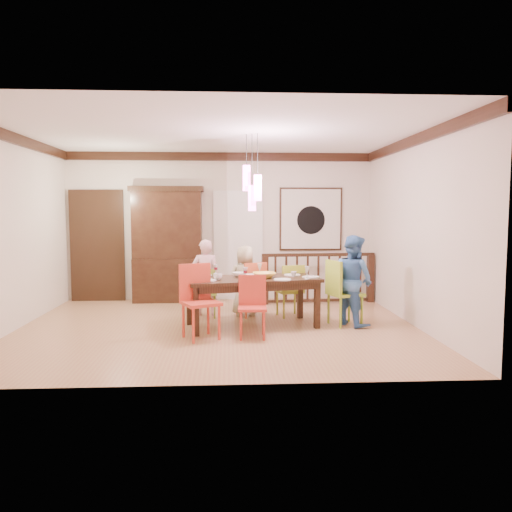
{
  "coord_description": "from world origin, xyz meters",
  "views": [
    {
      "loc": [
        0.16,
        -7.43,
        1.76
      ],
      "look_at": [
        0.59,
        0.29,
        1.06
      ],
      "focal_mm": 35.0,
      "sensor_mm": 36.0,
      "label": 1
    }
  ],
  "objects": [
    {
      "name": "person_far_left",
      "position": [
        -0.23,
        0.92,
        0.64
      ],
      "size": [
        0.48,
        0.32,
        1.29
      ],
      "primitive_type": "imported",
      "rotation": [
        0.0,
        0.0,
        3.11
      ],
      "color": "#FBBFCB",
      "rests_on": "floor"
    },
    {
      "name": "pendant_cluster",
      "position": [
        0.51,
        0.07,
        2.11
      ],
      "size": [
        0.27,
        0.21,
        1.14
      ],
      "color": "#FA4BB7",
      "rests_on": "ceiling"
    },
    {
      "name": "person_end_right",
      "position": [
        2.07,
        0.08,
        0.7
      ],
      "size": [
        0.79,
        0.85,
        1.39
      ],
      "primitive_type": "imported",
      "rotation": [
        0.0,
        0.0,
        2.09
      ],
      "color": "#4379BC",
      "rests_on": "floor"
    },
    {
      "name": "chair_far_mid",
      "position": [
        0.52,
        0.84,
        0.52
      ],
      "size": [
        0.55,
        0.55,
        0.91
      ],
      "rotation": [
        0.0,
        0.0,
        3.58
      ],
      "color": "#D65228",
      "rests_on": "floor"
    },
    {
      "name": "chair_far_left",
      "position": [
        -0.24,
        0.79,
        0.47
      ],
      "size": [
        0.4,
        0.4,
        0.82
      ],
      "rotation": [
        0.0,
        0.0,
        3.22
      ],
      "color": "#87AE33",
      "rests_on": "floor"
    },
    {
      "name": "plate_far_mid",
      "position": [
        0.55,
        0.37,
        0.76
      ],
      "size": [
        0.26,
        0.26,
        0.01
      ],
      "primitive_type": "cylinder",
      "color": "white",
      "rests_on": "dining_table"
    },
    {
      "name": "chair_near_left",
      "position": [
        -0.22,
        -0.64,
        0.59
      ],
      "size": [
        0.62,
        0.62,
        1.03
      ],
      "rotation": [
        0.0,
        0.0,
        0.45
      ],
      "color": "red",
      "rests_on": "floor"
    },
    {
      "name": "plate_near_mid",
      "position": [
        0.95,
        -0.21,
        0.76
      ],
      "size": [
        0.26,
        0.26,
        0.01
      ],
      "primitive_type": "cylinder",
      "color": "white",
      "rests_on": "dining_table"
    },
    {
      "name": "wall_left",
      "position": [
        -3.0,
        0.0,
        1.45
      ],
      "size": [
        0.0,
        5.0,
        5.0
      ],
      "primitive_type": "plane",
      "rotation": [
        1.57,
        0.0,
        1.57
      ],
      "color": "silver",
      "rests_on": "floor"
    },
    {
      "name": "crown_molding",
      "position": [
        0.0,
        0.0,
        2.82
      ],
      "size": [
        6.0,
        5.0,
        0.16
      ],
      "primitive_type": null,
      "color": "black",
      "rests_on": "wall_back"
    },
    {
      "name": "ceiling",
      "position": [
        0.0,
        0.0,
        2.9
      ],
      "size": [
        6.0,
        6.0,
        0.0
      ],
      "primitive_type": "plane",
      "rotation": [
        3.14,
        0.0,
        0.0
      ],
      "color": "white",
      "rests_on": "wall_back"
    },
    {
      "name": "small_bowl",
      "position": [
        0.32,
        0.19,
        0.78
      ],
      "size": [
        0.28,
        0.28,
        0.07
      ],
      "primitive_type": "imported",
      "rotation": [
        0.0,
        0.0,
        -0.34
      ],
      "color": "white",
      "rests_on": "dining_table"
    },
    {
      "name": "cup_right",
      "position": [
        1.16,
        0.14,
        0.79
      ],
      "size": [
        0.09,
        0.09,
        0.08
      ],
      "primitive_type": "imported",
      "rotation": [
        0.0,
        0.0,
        -0.01
      ],
      "color": "silver",
      "rests_on": "dining_table"
    },
    {
      "name": "plate_end_right",
      "position": [
        1.41,
        0.05,
        0.76
      ],
      "size": [
        0.26,
        0.26,
        0.01
      ],
      "primitive_type": "cylinder",
      "color": "white",
      "rests_on": "dining_table"
    },
    {
      "name": "painting",
      "position": [
        1.8,
        2.46,
        1.6
      ],
      "size": [
        1.25,
        0.06,
        1.25
      ],
      "color": "black",
      "rests_on": "wall_back"
    },
    {
      "name": "plate_far_left",
      "position": [
        -0.23,
        0.35,
        0.76
      ],
      "size": [
        0.26,
        0.26,
        0.01
      ],
      "primitive_type": "cylinder",
      "color": "white",
      "rests_on": "dining_table"
    },
    {
      "name": "balustrade",
      "position": [
        1.87,
        1.95,
        0.5
      ],
      "size": [
        2.19,
        0.21,
        0.96
      ],
      "rotation": [
        0.0,
        0.0,
        0.06
      ],
      "color": "black",
      "rests_on": "floor"
    },
    {
      "name": "wine_glass_d",
      "position": [
        1.33,
        -0.12,
        0.84
      ],
      "size": [
        0.08,
        0.08,
        0.19
      ],
      "primitive_type": null,
      "color": "silver",
      "rests_on": "dining_table"
    },
    {
      "name": "cup_left",
      "position": [
        -0.0,
        -0.15,
        0.8
      ],
      "size": [
        0.14,
        0.14,
        0.1
      ],
      "primitive_type": "imported",
      "rotation": [
        0.0,
        0.0,
        -0.11
      ],
      "color": "silver",
      "rests_on": "dining_table"
    },
    {
      "name": "person_far_mid",
      "position": [
        0.44,
        0.87,
        0.59
      ],
      "size": [
        0.58,
        0.38,
        1.19
      ],
      "primitive_type": "imported",
      "rotation": [
        0.0,
        0.0,
        3.15
      ],
      "color": "#BFB991",
      "rests_on": "floor"
    },
    {
      "name": "napkin",
      "position": [
        0.39,
        -0.33,
        0.76
      ],
      "size": [
        0.18,
        0.14,
        0.01
      ],
      "primitive_type": "cube",
      "color": "#D83359",
      "rests_on": "dining_table"
    },
    {
      "name": "china_hutch",
      "position": [
        -1.02,
        2.3,
        1.12
      ],
      "size": [
        1.41,
        0.46,
        2.23
      ],
      "color": "black",
      "rests_on": "floor"
    },
    {
      "name": "chair_far_right",
      "position": [
        1.17,
        0.77,
        0.5
      ],
      "size": [
        0.48,
        0.48,
        0.88
      ],
      "rotation": [
        0.0,
        0.0,
        3.39
      ],
      "color": "#9DAB28",
      "rests_on": "floor"
    },
    {
      "name": "panel_door",
      "position": [
        -2.4,
        2.45,
        1.05
      ],
      "size": [
        1.04,
        0.07,
        2.24
      ],
      "primitive_type": "cube",
      "color": "black",
      "rests_on": "wall_back"
    },
    {
      "name": "plate_near_left",
      "position": [
        -0.15,
        -0.22,
        0.76
      ],
      "size": [
        0.26,
        0.26,
        0.01
      ],
      "primitive_type": "cylinder",
      "color": "white",
      "rests_on": "dining_table"
    },
    {
      "name": "chair_end_right",
      "position": [
        1.95,
        0.08,
        0.58
      ],
      "size": [
        0.57,
        0.57,
        1.01
      ],
      "rotation": [
        0.0,
        0.0,
        1.87
      ],
      "color": "#8CAC29",
      "rests_on": "floor"
    },
    {
      "name": "wine_glass_a",
      "position": [
        -0.04,
        0.25,
        0.84
      ],
      "size": [
        0.08,
        0.08,
        0.19
      ],
      "primitive_type": null,
      "color": "#590C19",
      "rests_on": "dining_table"
    },
    {
      "name": "chair_near_mid",
      "position": [
        0.48,
        -0.62,
        0.49
      ],
      "size": [
        0.4,
        0.4,
        0.86
      ],
      "rotation": [
        0.0,
        0.0,
        -0.04
      ],
      "color": "#BD3526",
      "rests_on": "floor"
    },
    {
      "name": "wine_glass_c",
      "position": [
        0.4,
        -0.21,
        0.84
      ],
      "size": [
        0.08,
        0.08,
        0.19
      ],
      "primitive_type": null,
      "color": "#590C19",
      "rests_on": "dining_table"
    },
    {
      "name": "wine_glass_b",
      "position": [
        0.64,
        0.29,
        0.84
      ],
      "size": [
        0.08,
        0.08,
        0.19
      ],
      "primitive_type": null,
      "color": "silver",
      "rests_on": "dining_table"
    },
    {
      "name": "serving_bowl",
      "position": [
        0.7,
        0.03,
        0.79
      ],
      "size": [
        0.4,
        0.4,
        0.08
      ],
      "primitive_type": "imported",
      "rotation": [
        0.0,
        0.0,
        0.18
      ],
      "color": "gold",
      "rests_on": "dining_table"
    },
    {
      "name": "wall_back",
      "position": [
        0.0,
        2.5,
        1.45
      ],
      "size": [
        6.0,
        0.0,
        6.0
      ],
      "primitive_type": "plane",
      "rotation": [
        1.57,
        0.0,
        0.0
      ],
      "color": "silver",
      "rests_on": "floor"
    },
    {
      "name": "white_doorway",
      "position": [
        0.35,
        2.46,
        1.05
      ],
      "size": [
        0.97,
        0.05,
        2.22
      ],
      "primitive_type": "cube",
      "color": "silver",
      "rests_on": "wall_back"
    },
    {
      "name": "wall_right",
      "position": [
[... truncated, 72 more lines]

